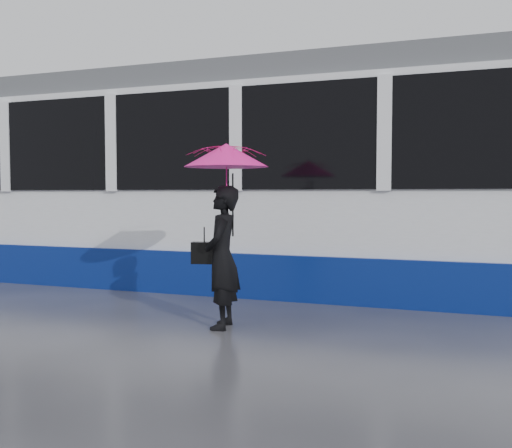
% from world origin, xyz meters
% --- Properties ---
extents(ground, '(90.00, 90.00, 0.00)m').
position_xyz_m(ground, '(0.00, 0.00, 0.00)').
color(ground, '#2D2D32').
rests_on(ground, ground).
extents(rails, '(34.00, 1.51, 0.02)m').
position_xyz_m(rails, '(0.00, 2.50, 0.01)').
color(rails, '#3F3D38').
rests_on(rails, ground).
extents(tram, '(26.00, 2.56, 3.35)m').
position_xyz_m(tram, '(2.42, 2.50, 1.64)').
color(tram, white).
rests_on(tram, ground).
extents(woman, '(0.48, 0.62, 1.53)m').
position_xyz_m(woman, '(0.45, -0.43, 0.76)').
color(woman, black).
rests_on(woman, ground).
extents(umbrella, '(1.07, 1.07, 1.03)m').
position_xyz_m(umbrella, '(0.50, -0.43, 1.67)').
color(umbrella, '#FF157D').
rests_on(umbrella, ground).
extents(handbag, '(0.29, 0.17, 0.42)m').
position_xyz_m(handbag, '(0.23, -0.41, 0.80)').
color(handbag, black).
rests_on(handbag, ground).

